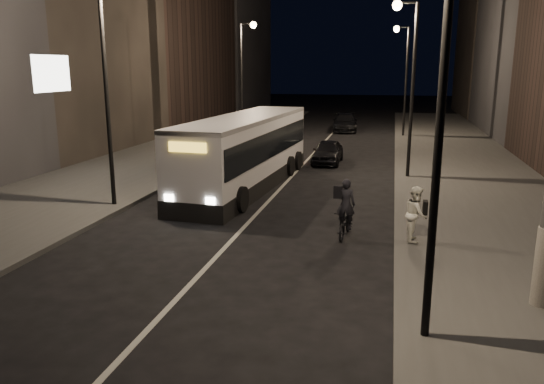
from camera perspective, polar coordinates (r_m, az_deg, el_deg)
The scene contains 14 objects.
ground at distance 15.74m, azimuth -5.66°, elevation -6.58°, with size 180.00×180.00×0.00m, color black.
sidewalk_right at distance 28.75m, azimuth 20.04°, elevation 1.99°, with size 7.00×70.00×0.16m, color #3A3A38.
sidewalk_left at distance 31.44m, azimuth -12.39°, elevation 3.41°, with size 7.00×70.00×0.16m, color #3A3A38.
streetlight_right_near at distance 10.03m, azimuth 16.48°, elevation 12.88°, with size 1.20×0.44×8.12m.
streetlight_right_mid at distance 26.02m, azimuth 14.42°, elevation 12.99°, with size 1.20×0.44×8.12m.
streetlight_right_far at distance 42.02m, azimuth 13.93°, elevation 13.01°, with size 1.20×0.44×8.12m.
streetlight_left_near at distance 20.65m, azimuth -16.91°, elevation 12.84°, with size 1.20×0.44×8.12m.
streetlight_left_far at distance 37.40m, azimuth -2.95°, elevation 13.37°, with size 1.20×0.44×8.12m.
city_bus at distance 23.87m, azimuth -2.83°, elevation 4.66°, with size 3.42×12.03×3.20m.
cyclist_on_bicycle at distance 17.04m, azimuth 7.93°, elevation -2.78°, with size 0.76×1.75×1.96m.
pedestrian_woman at distance 16.62m, azimuth 15.23°, elevation -2.27°, with size 0.82×0.64×1.69m, color white.
car_near at distance 30.15m, azimuth 6.01°, elevation 4.33°, with size 1.53×3.81×1.30m, color black.
car_mid at distance 44.19m, azimuth 1.82°, elevation 7.28°, with size 1.40×4.02×1.33m, color #303032.
car_far at distance 45.55m, azimuth 7.85°, elevation 7.41°, with size 2.01×4.94×1.43m, color black.
Camera 1 is at (4.76, -14.01, 5.36)m, focal length 35.00 mm.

